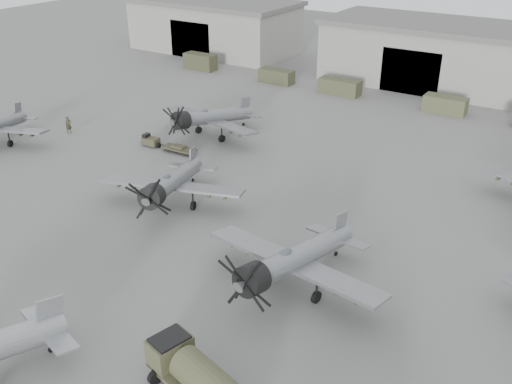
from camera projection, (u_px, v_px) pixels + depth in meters
ground at (117, 304)px, 37.12m from camera, size 220.00×220.00×0.00m
hangar_left at (214, 25)px, 100.02m from camera, size 29.00×14.80×8.70m
hangar_center at (427, 52)px, 81.59m from camera, size 29.00×14.80×8.70m
support_truck_1 at (200, 62)px, 89.54m from camera, size 5.20×2.20×2.46m
support_truck_2 at (276, 76)px, 82.86m from camera, size 5.09×2.20×1.98m
support_truck_3 at (340, 87)px, 77.94m from camera, size 5.69×2.20×2.07m
support_truck_4 at (445, 105)px, 70.94m from camera, size 5.21×2.20×2.06m
aircraft_mid_1 at (170, 184)px, 47.96m from camera, size 12.53×11.29×5.04m
aircraft_mid_2 at (291, 261)px, 37.32m from camera, size 13.42×12.08×5.33m
aircraft_far_0 at (208, 118)px, 62.67m from camera, size 12.94×11.64×5.13m
fuel_tanker at (198, 376)px, 29.39m from camera, size 7.21×3.93×2.65m
tug_trailer at (161, 144)px, 60.68m from camera, size 6.55×1.58×1.31m
ground_crew at (68, 125)px, 64.50m from camera, size 0.65×0.82×1.97m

